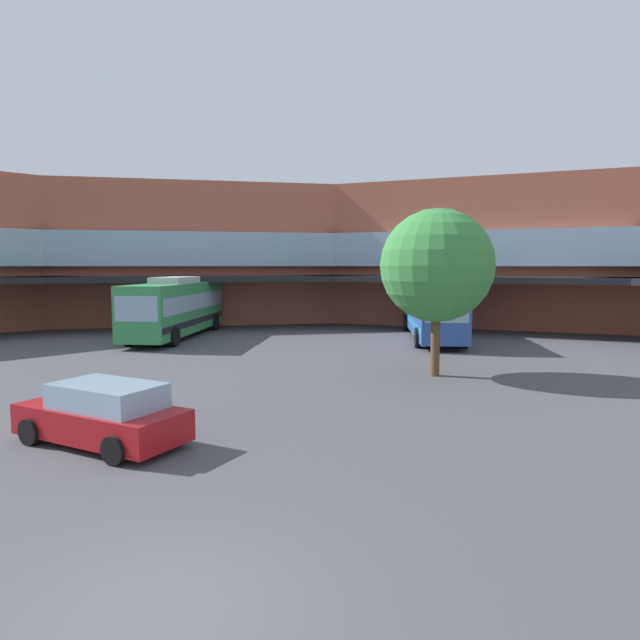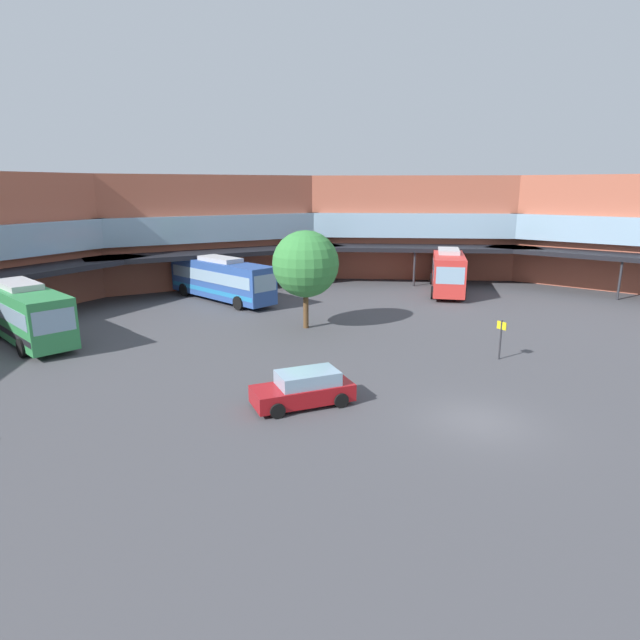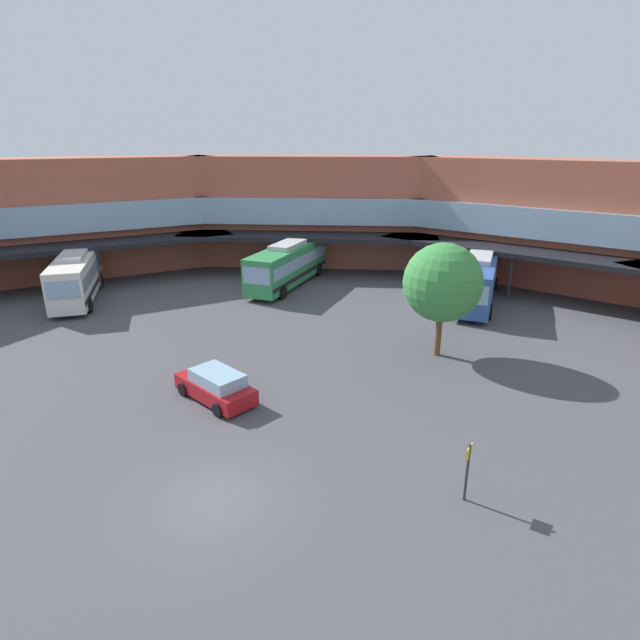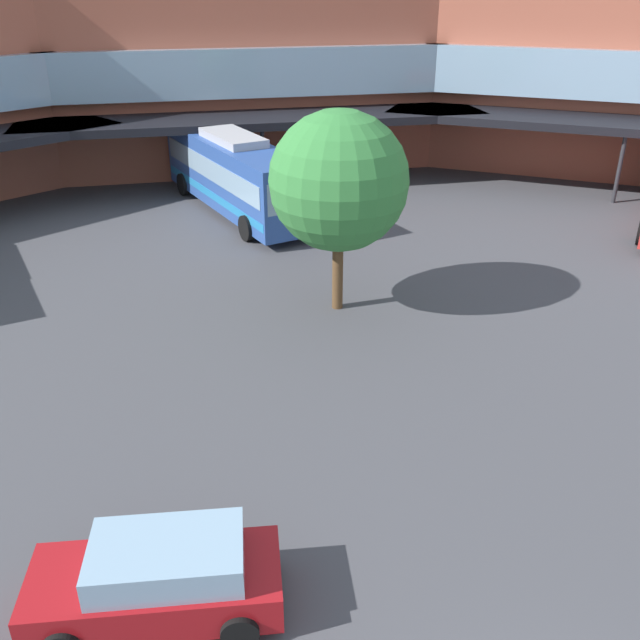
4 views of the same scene
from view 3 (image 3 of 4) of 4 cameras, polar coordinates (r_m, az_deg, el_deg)
ground_plane at (r=19.31m, az=-11.72°, el=-19.10°), size 123.81×123.81×0.00m
station_building at (r=35.15m, az=6.37°, el=8.44°), size 82.00×49.91×10.38m
bus_0 at (r=43.85m, az=-3.59°, el=6.27°), size 2.89×11.49×3.68m
bus_2 at (r=40.87m, az=17.17°, el=4.43°), size 2.87×11.47×3.67m
bus_4 at (r=43.72m, az=-25.60°, el=4.34°), size 7.98×9.53×3.71m
parked_car at (r=25.23m, az=-11.54°, el=-7.21°), size 4.75×3.37×1.53m
plaza_tree at (r=29.32m, az=13.52°, el=4.06°), size 4.44×4.44×6.59m
stop_sign_post at (r=18.84m, az=16.15°, el=-15.39°), size 0.17×0.59×2.24m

